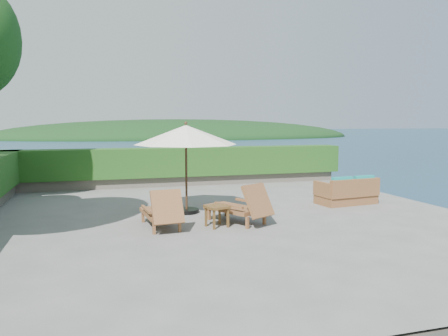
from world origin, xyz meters
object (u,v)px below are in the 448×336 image
object	(u,v)px
patio_umbrella	(186,136)
side_table	(217,209)
lounge_left	(162,211)
wicker_loveseat	(347,193)
lounge_right	(241,206)

from	to	relation	value
patio_umbrella	side_table	bearing A→B (deg)	-78.73
side_table	patio_umbrella	bearing A→B (deg)	101.27
patio_umbrella	side_table	distance (m)	2.28
lounge_left	wicker_loveseat	size ratio (longest dim) A/B	0.93
lounge_left	wicker_loveseat	distance (m)	5.49
lounge_left	side_table	bearing A→B (deg)	-15.35
lounge_right	side_table	distance (m)	0.64
side_table	wicker_loveseat	world-z (taller)	wicker_loveseat
lounge_left	lounge_right	xyz separation A→B (m)	(1.77, -0.02, 0.02)
lounge_right	wicker_loveseat	bearing A→B (deg)	-7.18
patio_umbrella	side_table	world-z (taller)	patio_umbrella
lounge_right	side_table	world-z (taller)	lounge_right
patio_umbrella	lounge_right	distance (m)	2.32
lounge_left	side_table	size ratio (longest dim) A/B	2.94
lounge_right	wicker_loveseat	xyz separation A→B (m)	(3.56, 1.36, -0.08)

